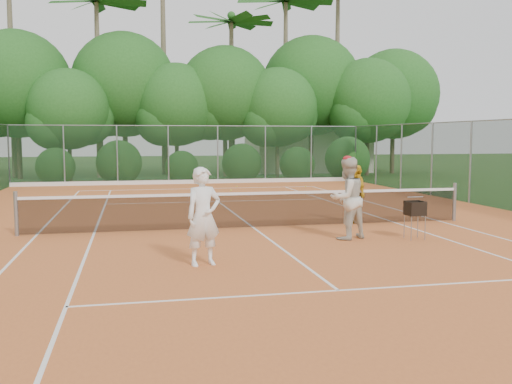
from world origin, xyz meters
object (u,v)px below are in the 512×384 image
Objects in this scene: player_white at (203,216)px; player_yellow at (357,194)px; player_center_grp at (347,198)px; ball_hopper at (415,209)px.

player_yellow is at bearing 26.64° from player_white.
player_white is 4.19m from player_center_grp.
ball_hopper is at bearing -12.28° from player_center_grp.
player_yellow is (4.90, 4.44, -0.11)m from player_white.
player_yellow is at bearing 88.56° from ball_hopper.
player_center_grp is at bearing 159.13° from ball_hopper.
player_center_grp is 1.64m from ball_hopper.
player_center_grp is at bearing 13.51° from player_white.
player_white is 5.51m from ball_hopper.
player_white is 6.61m from player_yellow.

